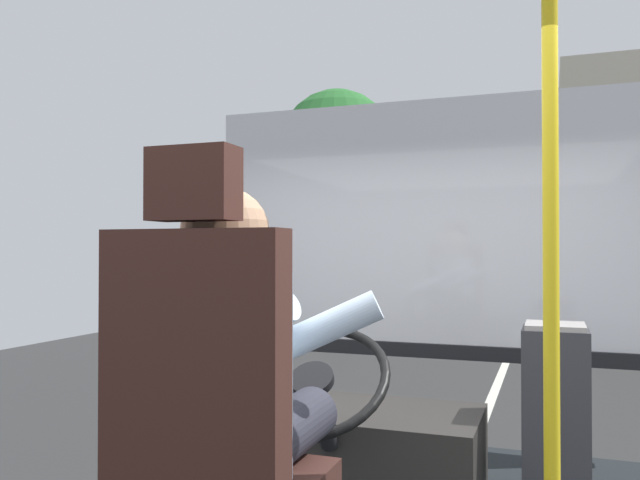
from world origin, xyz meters
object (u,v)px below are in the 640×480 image
object	(u,v)px
bus_driver	(235,370)
fare_box	(556,420)
driver_seat	(214,448)
steering_console	(349,451)
handrail_pole	(551,250)

from	to	relation	value
bus_driver	fare_box	world-z (taller)	bus_driver
driver_seat	steering_console	bearing A→B (deg)	90.00
steering_console	fare_box	bearing A→B (deg)	10.79
fare_box	steering_console	bearing A→B (deg)	-169.21
fare_box	handrail_pole	bearing A→B (deg)	-90.96
bus_driver	fare_box	xyz separation A→B (m)	(0.83, 1.21, -0.36)
driver_seat	steering_console	world-z (taller)	driver_seat
steering_console	fare_box	size ratio (longest dim) A/B	1.41
driver_seat	bus_driver	xyz separation A→B (m)	(0.00, 0.11, 0.18)
steering_console	handrail_pole	bearing A→B (deg)	-42.30
driver_seat	handrail_pole	world-z (taller)	handrail_pole
steering_console	fare_box	world-z (taller)	steering_console
steering_console	handrail_pole	world-z (taller)	handrail_pole
steering_console	fare_box	distance (m)	0.87
bus_driver	handrail_pole	size ratio (longest dim) A/B	0.36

